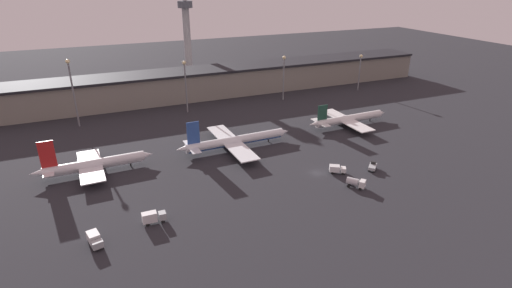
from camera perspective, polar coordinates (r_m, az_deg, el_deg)
The scene contains 15 objects.
ground at distance 136.43m, azimuth 8.65°, elevation -4.10°, with size 600.00×600.00×0.00m, color #26262B.
terminal_building at distance 222.05m, azimuth -5.27°, elevation 8.96°, with size 249.78×21.49×14.93m.
airplane_0 at distance 144.36m, azimuth -22.19°, elevation -2.72°, with size 38.86×26.79×13.75m.
airplane_1 at distance 152.69m, azimuth -3.10°, elevation 0.46°, with size 46.27×37.27×13.10m.
airplane_2 at distance 180.26m, azimuth 13.01°, elevation 3.49°, with size 40.51×30.91×11.12m.
service_vehicle_0 at distance 142.17m, azimuth 16.32°, elevation -3.12°, with size 4.99×4.88×2.50m.
service_vehicle_1 at distance 112.13m, azimuth -14.50°, elevation -10.06°, with size 6.31×2.23×3.40m.
service_vehicle_2 at distance 108.54m, azimuth -22.06°, elevation -12.50°, with size 3.86×6.30×3.09m.
service_vehicle_3 at distance 129.22m, azimuth 14.07°, elevation -5.34°, with size 5.45×5.98×2.99m.
service_vehicle_4 at distance 136.71m, azimuth 11.48°, elevation -3.51°, with size 5.87×4.82×2.78m.
lamp_post_0 at distance 186.99m, azimuth -24.79°, elevation 7.60°, with size 1.80×1.80×29.41m.
lamp_post_1 at distance 192.11m, azimuth -10.05°, elevation 8.98°, with size 1.80×1.80×24.83m.
lamp_post_2 at distance 209.75m, azimuth 3.98°, elevation 10.23°, with size 1.80×1.80×23.21m.
lamp_post_3 at distance 235.50m, azimuth 14.64°, elevation 10.59°, with size 1.80×1.80×20.35m.
control_tower at distance 262.24m, azimuth -9.86°, elevation 15.56°, with size 9.00×9.00×49.17m.
Camera 1 is at (-66.04, -101.91, 62.16)m, focal length 28.00 mm.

